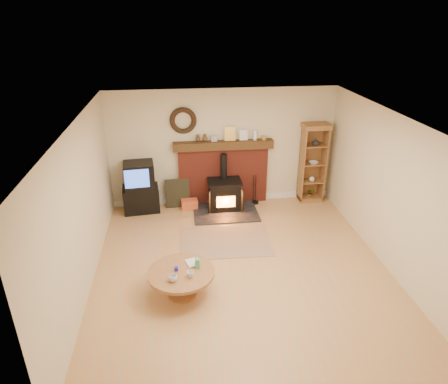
{
  "coord_description": "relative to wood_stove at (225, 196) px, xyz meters",
  "views": [
    {
      "loc": [
        -1.0,
        -5.65,
        4.09
      ],
      "look_at": [
        -0.19,
        1.0,
        1.02
      ],
      "focal_mm": 32.0,
      "sensor_mm": 36.0,
      "label": 1
    }
  ],
  "objects": [
    {
      "name": "room_shell",
      "position": [
        -0.0,
        -2.18,
        1.38
      ],
      "size": [
        5.02,
        5.52,
        2.61
      ],
      "color": "beige",
      "rests_on": "ground"
    },
    {
      "name": "area_rug",
      "position": [
        -0.15,
        -1.35,
        -0.33
      ],
      "size": [
        1.75,
        1.24,
        0.01
      ],
      "primitive_type": "cube",
      "rotation": [
        0.0,
        0.0,
        -0.03
      ],
      "color": "brown",
      "rests_on": "ground"
    },
    {
      "name": "coffee_table",
      "position": [
        -1.02,
        -2.83,
        0.02
      ],
      "size": [
        1.04,
        1.04,
        0.6
      ],
      "color": "brown",
      "rests_on": "ground"
    },
    {
      "name": "chimney_breast",
      "position": [
        0.02,
        0.4,
        0.47
      ],
      "size": [
        2.2,
        0.22,
        1.78
      ],
      "color": "maroon",
      "rests_on": "ground"
    },
    {
      "name": "tv_unit",
      "position": [
        -1.83,
        0.2,
        0.21
      ],
      "size": [
        0.81,
        0.61,
        1.13
      ],
      "color": "black",
      "rests_on": "ground"
    },
    {
      "name": "firelog_box",
      "position": [
        -0.78,
        0.13,
        -0.22
      ],
      "size": [
        0.37,
        0.24,
        0.22
      ],
      "primitive_type": "cube",
      "rotation": [
        0.0,
        0.0,
        0.06
      ],
      "color": "orange",
      "rests_on": "ground"
    },
    {
      "name": "ground",
      "position": [
        0.02,
        -2.27,
        -0.33
      ],
      "size": [
        5.5,
        5.5,
        0.0
      ],
      "primitive_type": "plane",
      "color": "tan",
      "rests_on": "ground"
    },
    {
      "name": "fire_tools",
      "position": [
        0.73,
        0.23,
        -0.23
      ],
      "size": [
        0.16,
        0.16,
        0.7
      ],
      "color": "black",
      "rests_on": "ground"
    },
    {
      "name": "curio_cabinet",
      "position": [
        2.04,
        0.28,
        0.59
      ],
      "size": [
        0.59,
        0.42,
        1.83
      ],
      "color": "brown",
      "rests_on": "ground"
    },
    {
      "name": "wood_stove",
      "position": [
        0.0,
        0.0,
        0.0
      ],
      "size": [
        1.4,
        1.0,
        1.25
      ],
      "color": "black",
      "rests_on": "ground"
    },
    {
      "name": "leaning_painting",
      "position": [
        -1.03,
        0.28,
        -0.0
      ],
      "size": [
        0.55,
        0.15,
        0.65
      ],
      "primitive_type": "cube",
      "rotation": [
        -0.17,
        0.0,
        0.0
      ],
      "color": "black",
      "rests_on": "ground"
    }
  ]
}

